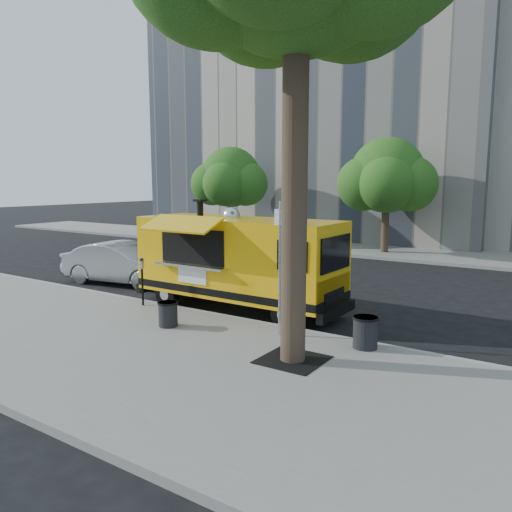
% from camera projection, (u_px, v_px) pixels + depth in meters
% --- Properties ---
extents(ground, '(120.00, 120.00, 0.00)m').
position_uv_depth(ground, '(259.00, 315.00, 13.41)').
color(ground, black).
rests_on(ground, ground).
extents(sidewalk, '(60.00, 6.00, 0.15)m').
position_uv_depth(sidewalk, '(152.00, 356.00, 10.10)').
color(sidewalk, gray).
rests_on(sidewalk, ground).
extents(curb, '(60.00, 0.14, 0.16)m').
position_uv_depth(curb, '(239.00, 321.00, 12.63)').
color(curb, '#999993').
rests_on(curb, ground).
extents(far_sidewalk, '(60.00, 5.00, 0.15)m').
position_uv_depth(far_sidewalk, '(409.00, 253.00, 24.52)').
color(far_sidewalk, gray).
rests_on(far_sidewalk, ground).
extents(building_left, '(22.00, 14.00, 24.00)m').
position_uv_depth(building_left, '(337.00, 57.00, 34.12)').
color(building_left, '#A99B8D').
rests_on(building_left, ground).
extents(tree_well, '(1.20, 1.20, 0.02)m').
position_uv_depth(tree_well, '(293.00, 360.00, 9.66)').
color(tree_well, black).
rests_on(tree_well, sidewalk).
extents(far_tree_a, '(3.42, 3.42, 5.36)m').
position_uv_depth(far_tree_a, '(231.00, 177.00, 28.45)').
color(far_tree_a, '#33261C').
rests_on(far_tree_a, far_sidewalk).
extents(far_tree_b, '(3.60, 3.60, 5.50)m').
position_uv_depth(far_tree_b, '(387.00, 176.00, 23.85)').
color(far_tree_b, '#33261C').
rests_on(far_tree_b, far_sidewalk).
extents(sign_post, '(0.28, 0.06, 3.00)m').
position_uv_depth(sign_post, '(280.00, 260.00, 11.01)').
color(sign_post, silver).
rests_on(sign_post, sidewalk).
extents(parking_meter, '(0.11, 0.11, 1.33)m').
position_uv_depth(parking_meter, '(142.00, 276.00, 13.79)').
color(parking_meter, black).
rests_on(parking_meter, sidewalk).
extents(food_truck, '(6.20, 2.86, 3.03)m').
position_uv_depth(food_truck, '(237.00, 260.00, 13.81)').
color(food_truck, '#FAB80D').
rests_on(food_truck, ground).
extents(sedan, '(4.60, 2.21, 1.46)m').
position_uv_depth(sedan, '(123.00, 263.00, 17.43)').
color(sedan, '#9C9EA2').
rests_on(sedan, ground).
extents(trash_bin_left, '(0.49, 0.49, 0.59)m').
position_uv_depth(trash_bin_left, '(168.00, 313.00, 11.87)').
color(trash_bin_left, black).
rests_on(trash_bin_left, sidewalk).
extents(trash_bin_right, '(0.55, 0.55, 0.66)m').
position_uv_depth(trash_bin_right, '(365.00, 331.00, 10.32)').
color(trash_bin_right, black).
rests_on(trash_bin_right, sidewalk).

